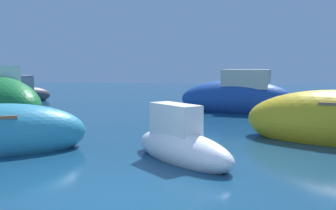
{
  "coord_description": "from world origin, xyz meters",
  "views": [
    {
      "loc": [
        1.71,
        -5.67,
        2.14
      ],
      "look_at": [
        -0.68,
        10.15,
        0.46
      ],
      "focal_mm": 39.91,
      "sensor_mm": 36.0,
      "label": 1
    }
  ],
  "objects_px": {
    "moored_boat_4": "(334,102)",
    "moored_boat_6": "(14,94)",
    "moored_boat_3": "(237,98)",
    "moored_boat_2": "(2,134)",
    "moored_boat_7": "(181,145)"
  },
  "relations": [
    {
      "from": "moored_boat_3",
      "to": "moored_boat_4",
      "type": "bearing_deg",
      "value": -141.67
    },
    {
      "from": "moored_boat_2",
      "to": "moored_boat_4",
      "type": "relative_size",
      "value": 1.35
    },
    {
      "from": "moored_boat_2",
      "to": "moored_boat_6",
      "type": "xyz_separation_m",
      "value": [
        -6.88,
        12.03,
        0.03
      ]
    },
    {
      "from": "moored_boat_6",
      "to": "moored_boat_4",
      "type": "bearing_deg",
      "value": 135.72
    },
    {
      "from": "moored_boat_6",
      "to": "moored_boat_7",
      "type": "height_order",
      "value": "moored_boat_6"
    },
    {
      "from": "moored_boat_2",
      "to": "moored_boat_3",
      "type": "distance_m",
      "value": 11.2
    },
    {
      "from": "moored_boat_3",
      "to": "moored_boat_7",
      "type": "xyz_separation_m",
      "value": [
        -1.58,
        -9.6,
        -0.28
      ]
    },
    {
      "from": "moored_boat_4",
      "to": "moored_boat_6",
      "type": "xyz_separation_m",
      "value": [
        -18.01,
        0.31,
        0.2
      ]
    },
    {
      "from": "moored_boat_3",
      "to": "moored_boat_6",
      "type": "relative_size",
      "value": 1.39
    },
    {
      "from": "moored_boat_3",
      "to": "moored_boat_4",
      "type": "height_order",
      "value": "moored_boat_3"
    },
    {
      "from": "moored_boat_2",
      "to": "moored_boat_3",
      "type": "relative_size",
      "value": 0.78
    },
    {
      "from": "moored_boat_4",
      "to": "moored_boat_6",
      "type": "bearing_deg",
      "value": 78.49
    },
    {
      "from": "moored_boat_6",
      "to": "moored_boat_2",
      "type": "bearing_deg",
      "value": 76.44
    },
    {
      "from": "moored_boat_3",
      "to": "moored_boat_6",
      "type": "bearing_deg",
      "value": 1.32
    },
    {
      "from": "moored_boat_4",
      "to": "moored_boat_7",
      "type": "distance_m",
      "value": 13.65
    }
  ]
}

